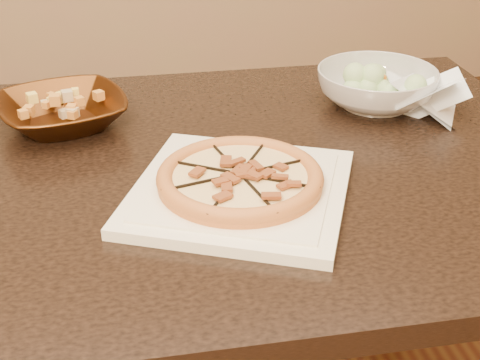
{
  "coord_description": "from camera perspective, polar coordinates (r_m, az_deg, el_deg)",
  "views": [
    {
      "loc": [
        -0.05,
        -1.15,
        1.28
      ],
      "look_at": [
        0.11,
        -0.27,
        0.78
      ],
      "focal_mm": 50.0,
      "sensor_mm": 36.0,
      "label": 1
    }
  ],
  "objects": [
    {
      "name": "cling_film",
      "position": [
        1.38,
        15.68,
        6.52
      ],
      "size": [
        0.16,
        0.14,
        0.05
      ],
      "primitive_type": null,
      "rotation": [
        0.0,
        0.0,
        0.18
      ],
      "color": "white",
      "rests_on": "dining_table"
    },
    {
      "name": "salad_bowl",
      "position": [
        1.38,
        11.54,
        7.74
      ],
      "size": [
        0.24,
        0.24,
        0.08
      ],
      "primitive_type": "imported",
      "rotation": [
        0.0,
        0.0,
        -0.01
      ],
      "color": "silver",
      "rests_on": "dining_table"
    },
    {
      "name": "mixed_dish",
      "position": [
        1.29,
        -15.16,
        7.34
      ],
      "size": [
        0.12,
        0.11,
        0.03
      ],
      "color": "tan",
      "rests_on": "bronze_bowl"
    },
    {
      "name": "bronze_bowl",
      "position": [
        1.31,
        -14.88,
        5.61
      ],
      "size": [
        0.29,
        0.29,
        0.06
      ],
      "primitive_type": "imported",
      "rotation": [
        0.0,
        0.0,
        0.26
      ],
      "color": "#47250E",
      "rests_on": "dining_table"
    },
    {
      "name": "plate",
      "position": [
        1.04,
        0.0,
        -0.94
      ],
      "size": [
        0.42,
        0.42,
        0.02
      ],
      "color": "white",
      "rests_on": "dining_table"
    },
    {
      "name": "salad",
      "position": [
        1.37,
        11.78,
        9.87
      ],
      "size": [
        0.12,
        0.12,
        0.04
      ],
      "color": "beige",
      "rests_on": "salad_bowl"
    },
    {
      "name": "pizza",
      "position": [
        1.02,
        -0.0,
        0.19
      ],
      "size": [
        0.26,
        0.26,
        0.03
      ],
      "color": "#C06233",
      "rests_on": "plate"
    },
    {
      "name": "dining_table",
      "position": [
        1.19,
        -4.89,
        -3.08
      ],
      "size": [
        1.4,
        0.9,
        0.75
      ],
      "color": "black",
      "rests_on": "floor"
    }
  ]
}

